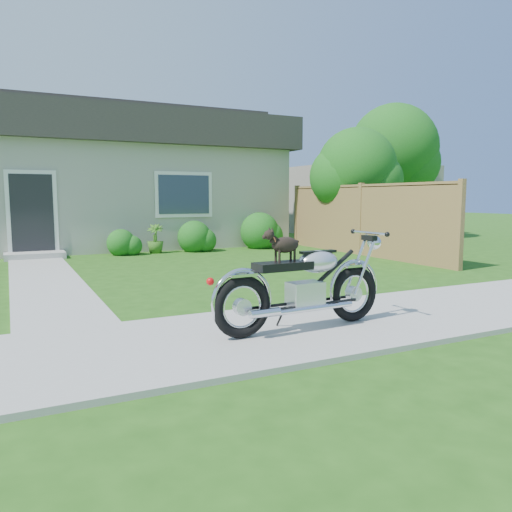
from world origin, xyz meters
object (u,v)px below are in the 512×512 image
at_px(potted_plant_right, 155,239).
at_px(house, 78,177).
at_px(fence, 361,219).
at_px(tree_far, 397,152).
at_px(tree_near, 361,172).
at_px(motorcycle_with_dog, 305,285).

bearing_deg(potted_plant_right, house, 113.87).
bearing_deg(fence, potted_plant_right, 149.63).
bearing_deg(house, tree_far, -12.71).
relative_size(tree_far, potted_plant_right, 6.17).
distance_m(tree_near, motorcycle_with_dog, 9.78).
xyz_separation_m(fence, motorcycle_with_dog, (-5.42, -5.89, -0.40)).
bearing_deg(motorcycle_with_dog, tree_near, 45.75).
xyz_separation_m(potted_plant_right, motorcycle_with_dog, (-0.64, -8.69, 0.14)).
bearing_deg(tree_near, house, 145.78).
distance_m(house, fence, 8.96).
relative_size(house, tree_near, 3.55).
distance_m(tree_far, motorcycle_with_dog, 14.18).
bearing_deg(house, potted_plant_right, -66.13).
height_order(fence, tree_near, tree_near).
relative_size(house, motorcycle_with_dog, 5.67).
height_order(fence, motorcycle_with_dog, fence).
bearing_deg(tree_near, fence, -127.78).
bearing_deg(house, fence, -44.74).
height_order(tree_far, potted_plant_right, tree_far).
relative_size(tree_far, motorcycle_with_dog, 2.22).
relative_size(fence, potted_plant_right, 8.28).
height_order(house, potted_plant_right, house).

